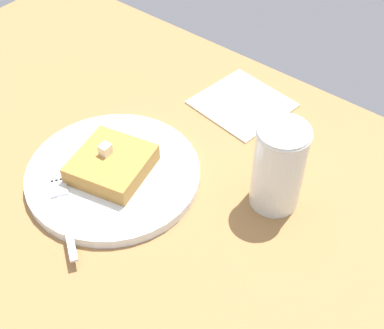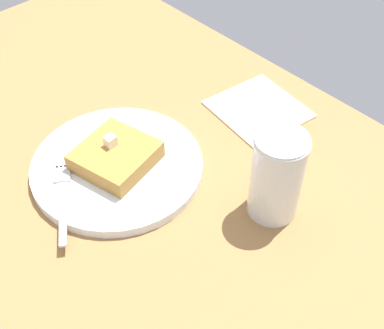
{
  "view_description": "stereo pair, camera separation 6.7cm",
  "coord_description": "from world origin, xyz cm",
  "px_view_note": "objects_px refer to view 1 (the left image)",
  "views": [
    {
      "loc": [
        41.76,
        -20.02,
        54.17
      ],
      "look_at": [
        12.41,
        16.34,
        6.49
      ],
      "focal_mm": 50.0,
      "sensor_mm": 36.0,
      "label": 1
    },
    {
      "loc": [
        46.63,
        -15.47,
        54.17
      ],
      "look_at": [
        12.41,
        16.34,
        6.49
      ],
      "focal_mm": 50.0,
      "sensor_mm": 36.0,
      "label": 2
    }
  ],
  "objects_px": {
    "plate": "(113,174)",
    "syrup_jar": "(278,170)",
    "fork": "(63,203)",
    "napkin": "(242,104)"
  },
  "relations": [
    {
      "from": "plate",
      "to": "fork",
      "type": "relative_size",
      "value": 1.63
    },
    {
      "from": "plate",
      "to": "syrup_jar",
      "type": "height_order",
      "value": "syrup_jar"
    },
    {
      "from": "plate",
      "to": "syrup_jar",
      "type": "relative_size",
      "value": 1.92
    },
    {
      "from": "syrup_jar",
      "to": "napkin",
      "type": "bearing_deg",
      "value": 137.0
    },
    {
      "from": "napkin",
      "to": "fork",
      "type": "bearing_deg",
      "value": -99.43
    },
    {
      "from": "plate",
      "to": "napkin",
      "type": "relative_size",
      "value": 1.81
    },
    {
      "from": "syrup_jar",
      "to": "napkin",
      "type": "distance_m",
      "value": 0.2
    },
    {
      "from": "fork",
      "to": "syrup_jar",
      "type": "relative_size",
      "value": 1.18
    },
    {
      "from": "fork",
      "to": "syrup_jar",
      "type": "distance_m",
      "value": 0.27
    },
    {
      "from": "fork",
      "to": "napkin",
      "type": "height_order",
      "value": "fork"
    }
  ]
}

